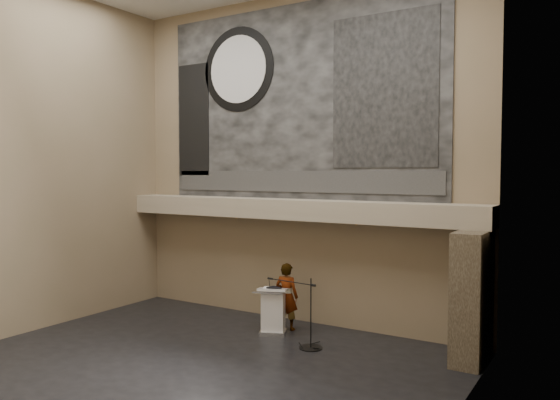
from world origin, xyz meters
The scene contains 20 objects.
floor centered at (0.00, 0.00, 0.00)m, with size 10.00×10.00×0.00m, color black.
wall_back centered at (0.00, 4.00, 4.25)m, with size 10.00×0.02×8.50m, color #7A694D.
wall_front centered at (0.00, -4.00, 4.25)m, with size 10.00×0.02×8.50m, color #7A694D.
wall_left centered at (-5.00, 0.00, 4.25)m, with size 0.02×8.00×8.50m, color #7A694D.
wall_right centered at (5.00, 0.00, 4.25)m, with size 0.02×8.00×8.50m, color #7A694D.
soffit centered at (0.00, 3.60, 2.95)m, with size 10.00×0.80×0.50m, color gray.
sprinkler_left centered at (-1.60, 3.55, 2.67)m, with size 0.04×0.04×0.06m, color #B2893D.
sprinkler_right centered at (1.90, 3.55, 2.67)m, with size 0.04×0.04×0.06m, color #B2893D.
banner centered at (0.00, 3.97, 5.70)m, with size 8.00×0.05×5.00m, color black.
banner_text_strip centered at (0.00, 3.93, 3.65)m, with size 7.76×0.02×0.55m, color #2E2E2E.
banner_clock_rim centered at (-1.80, 3.93, 6.70)m, with size 2.30×2.30×0.02m, color black.
banner_clock_face centered at (-1.80, 3.91, 6.70)m, with size 1.84×1.84×0.02m, color silver.
banner_building_print centered at (2.40, 3.93, 5.80)m, with size 2.60×0.02×3.60m, color black.
banner_brick_print centered at (-3.40, 3.93, 5.40)m, with size 1.10×0.02×3.20m, color black.
stone_pier centered at (4.65, 3.15, 1.35)m, with size 0.60×1.40×2.70m, color #3E3326.
lectern centered at (0.14, 2.65, 0.55)m, with size 0.82×0.71×1.13m.
binder centered at (0.18, 2.63, 1.12)m, with size 0.29×0.24×0.04m, color black.
papers centered at (0.01, 2.63, 1.10)m, with size 0.23×0.32×0.01m, color white.
speaker_person centered at (0.25, 3.11, 0.83)m, with size 0.61×0.40×1.66m, color silver.
mic_stand centered at (1.40, 2.16, 0.23)m, with size 1.47×0.52×1.56m.
Camera 1 is at (7.11, -8.29, 3.91)m, focal length 35.00 mm.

